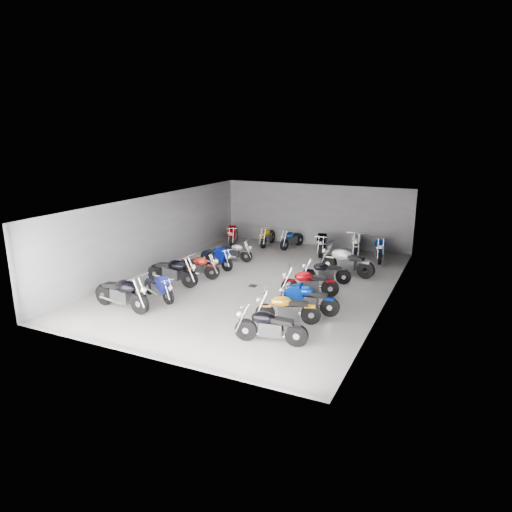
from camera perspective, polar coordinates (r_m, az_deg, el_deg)
The scene contains 24 objects.
ground at distance 18.23m, azimuth 0.29°, elevation -3.29°, with size 14.00×14.00×0.00m, color gray.
wall_back at distance 24.18m, azimuth 7.37°, elevation 5.10°, with size 10.00×0.10×3.20m, color gray.
wall_left at distance 20.36m, azimuth -12.57°, elevation 2.97°, with size 0.10×14.00×3.20m, color gray.
wall_right at distance 16.38m, azimuth 16.36°, elevation -0.22°, with size 0.10×14.00×3.20m, color gray.
ceiling at distance 17.48m, azimuth 0.31°, elevation 6.77°, with size 10.00×14.00×0.04m, color black.
drain_grate at distance 17.80m, azimuth -0.39°, elevation -3.74°, with size 0.32×0.32×0.01m, color black.
motorcycle_left_a at distance 15.96m, azimuth -16.42°, elevation -4.50°, with size 2.38×0.52×1.04m.
motorcycle_left_b at distance 16.62m, azimuth -12.06°, elevation -3.81°, with size 1.81×0.90×0.85m.
motorcycle_left_c at distance 18.05m, azimuth -10.36°, elevation -1.90°, with size 2.30×0.45×1.01m.
motorcycle_left_d at distance 18.75m, azimuth -7.53°, elevation -1.32°, with size 2.03×0.61×0.90m.
motorcycle_left_e at distance 20.06m, azimuth -4.94°, elevation -0.14°, with size 1.99×0.85×0.91m.
motorcycle_left_f at distance 21.10m, azimuth -2.84°, elevation 0.53°, with size 1.86×0.49×0.82m.
motorcycle_right_a at distance 12.96m, azimuth 1.76°, elevation -8.79°, with size 2.11×0.56×0.93m.
motorcycle_right_b at distance 14.25m, azimuth 3.91°, elevation -6.59°, with size 1.96×0.92×0.91m.
motorcycle_right_c at distance 15.10m, azimuth 6.45°, elevation -5.37°, with size 2.08×0.46×0.91m.
motorcycle_right_d at distance 16.64m, azimuth 6.66°, elevation -3.38°, with size 2.01×0.91×0.93m.
motorcycle_right_e at distance 18.10m, azimuth 8.67°, elevation -2.04°, with size 1.85×0.90×0.87m.
motorcycle_right_f at distance 19.36m, azimuth 11.21°, elevation -0.70°, with size 2.39×0.59×1.05m.
motorcycle_back_a at distance 24.46m, azimuth -2.84°, elevation 2.76°, with size 0.88×2.12×0.97m.
motorcycle_back_b at distance 24.06m, azimuth 1.46°, elevation 2.47°, with size 0.44×2.03×0.89m.
motorcycle_back_c at distance 23.56m, azimuth 4.48°, elevation 2.14°, with size 0.59×1.98×0.88m.
motorcycle_back_d at distance 22.56m, azimuth 8.35°, elevation 1.61°, with size 0.61×2.27×1.01m.
motorcycle_back_e at distance 22.58m, azimuth 12.48°, elevation 1.49°, with size 0.66×2.37×1.05m.
motorcycle_back_f at distance 22.00m, azimuth 15.17°, elevation 0.92°, with size 0.71×2.30×1.02m.
Camera 1 is at (7.31, -15.67, 5.76)m, focal length 32.00 mm.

